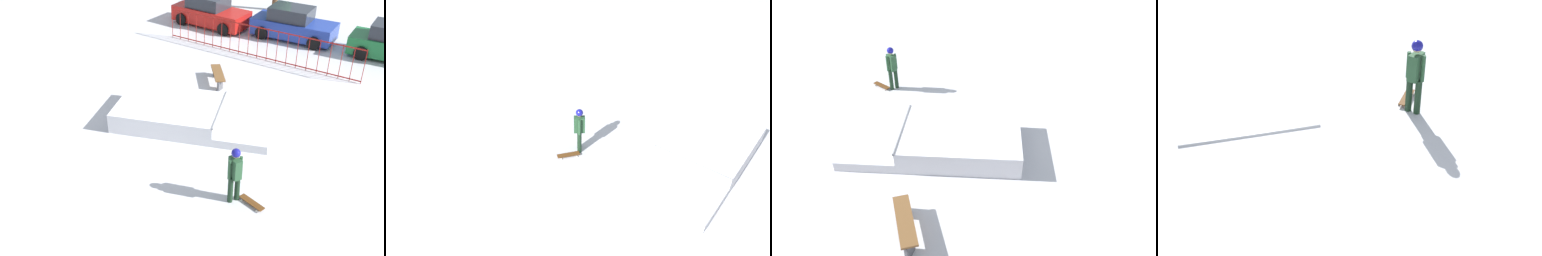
{
  "view_description": "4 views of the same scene",
  "coord_description": "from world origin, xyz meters",
  "views": [
    {
      "loc": [
        7.3,
        -11.14,
        8.41
      ],
      "look_at": [
        1.25,
        -0.93,
        0.9
      ],
      "focal_mm": 42.24,
      "sensor_mm": 36.0,
      "label": 1
    },
    {
      "loc": [
        8.85,
        5.7,
        7.9
      ],
      "look_at": [
        3.48,
        -2.34,
        1.0
      ],
      "focal_mm": 32.25,
      "sensor_mm": 36.0,
      "label": 2
    },
    {
      "loc": [
        -3.76,
        8.98,
        7.35
      ],
      "look_at": [
        -0.41,
        0.04,
        0.6
      ],
      "focal_mm": 35.37,
      "sensor_mm": 36.0,
      "label": 3
    },
    {
      "loc": [
        -6.23,
        -1.14,
        5.79
      ],
      "look_at": [
        1.32,
        -0.98,
        0.9
      ],
      "focal_mm": 46.39,
      "sensor_mm": 36.0,
      "label": 4
    }
  ],
  "objects": [
    {
      "name": "skate_ramp",
      "position": [
        0.04,
        0.46,
        0.32
      ],
      "size": [
        5.92,
        4.04,
        0.74
      ],
      "rotation": [
        0.0,
        0.0,
        0.29
      ],
      "color": "silver",
      "rests_on": "ground"
    },
    {
      "name": "skater",
      "position": [
        3.42,
        -2.35,
        1.01
      ],
      "size": [
        0.44,
        0.39,
        1.73
      ],
      "rotation": [
        0.0,
        0.0,
        2.58
      ],
      "color": "black",
      "rests_on": "ground"
    },
    {
      "name": "skateboard",
      "position": [
        3.94,
        -2.26,
        0.08
      ],
      "size": [
        0.82,
        0.45,
        0.09
      ],
      "rotation": [
        0.0,
        0.0,
        2.81
      ],
      "color": "#593314",
      "rests_on": "ground"
    },
    {
      "name": "ground_plane",
      "position": [
        0.0,
        0.0,
        0.0
      ],
      "size": [
        60.0,
        60.0,
        0.0
      ],
      "primitive_type": "plane",
      "color": "silver"
    }
  ]
}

